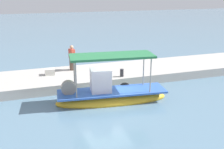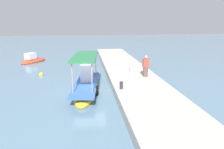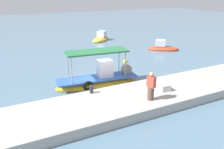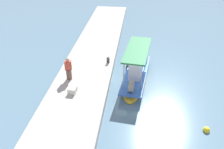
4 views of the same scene
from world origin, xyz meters
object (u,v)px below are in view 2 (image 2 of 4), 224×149
at_px(marker_buoy, 41,75).
at_px(moored_boat_near, 33,60).
at_px(mooring_bollard, 121,85).
at_px(main_fishing_boat, 87,85).
at_px(fisherman_near_bollard, 146,67).
at_px(cargo_crate, 133,70).

bearing_deg(marker_buoy, moored_boat_near, 19.63).
height_order(mooring_bollard, moored_boat_near, moored_boat_near).
bearing_deg(main_fishing_boat, fisherman_near_bollard, -75.98).
bearing_deg(main_fishing_boat, cargo_crate, -55.99).
xyz_separation_m(marker_buoy, moored_boat_near, (6.62, 2.36, 0.15)).
distance_m(fisherman_near_bollard, marker_buoy, 10.10).
bearing_deg(mooring_bollard, main_fishing_boat, 56.42).
bearing_deg(cargo_crate, fisherman_near_bollard, -157.62).
bearing_deg(cargo_crate, main_fishing_boat, 124.01).
xyz_separation_m(fisherman_near_bollard, cargo_crate, (1.64, 0.67, -0.60)).
bearing_deg(cargo_crate, mooring_bollard, 156.99).
relative_size(fisherman_near_bollard, moored_boat_near, 0.45).
xyz_separation_m(mooring_bollard, marker_buoy, (6.52, 6.73, -0.77)).
distance_m(fisherman_near_bollard, cargo_crate, 1.87).
distance_m(mooring_bollard, cargo_crate, 4.82).
bearing_deg(marker_buoy, cargo_crate, -103.58).
bearing_deg(main_fishing_boat, marker_buoy, 41.42).
distance_m(cargo_crate, marker_buoy, 8.89).
height_order(fisherman_near_bollard, mooring_bollard, fisherman_near_bollard).
bearing_deg(moored_boat_near, marker_buoy, -160.37).
height_order(mooring_bollard, cargo_crate, mooring_bollard).
distance_m(mooring_bollard, moored_boat_near, 16.00).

